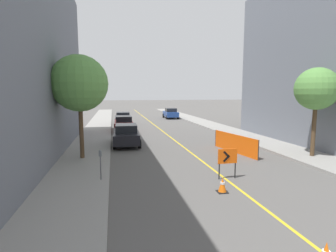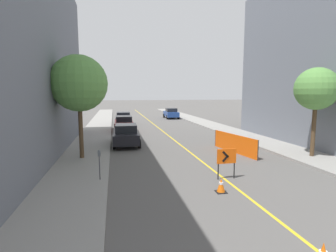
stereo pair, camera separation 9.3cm
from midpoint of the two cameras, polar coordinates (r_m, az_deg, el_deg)
The scene contains 13 objects.
lane_stripe at distance 29.88m, azimuth -2.41°, elevation -0.26°, with size 0.12×65.12×0.01m.
sidewalk_left at distance 29.52m, azimuth -15.12°, elevation -0.48°, with size 2.86×65.12×0.13m.
sidewalk_right at distance 31.61m, azimuth 9.43°, elevation 0.17°, with size 2.86×65.12×0.13m.
traffic_cone_third at distance 10.70m, azimuth 11.50°, elevation -12.51°, with size 0.40×0.40×0.57m.
arrow_barricade_primary at distance 12.14m, azimuth 12.62°, elevation -6.75°, with size 0.91×0.09×1.38m.
safety_mesh_fence at distance 17.66m, azimuth 14.12°, elevation -3.69°, with size 0.85×4.50×1.20m.
parked_car_curb_near at distance 19.67m, azimuth -9.23°, elevation -1.89°, with size 1.95×4.36×1.59m.
parked_car_curb_mid at distance 26.77m, azimuth -9.71°, elevation 0.49°, with size 1.94×4.32×1.59m.
parked_car_curb_far at distance 32.47m, azimuth -9.88°, elevation 1.64°, with size 1.94×4.32×1.59m.
parked_car_opposite_side at distance 40.37m, azimuth 0.50°, elevation 2.81°, with size 1.96×4.36×1.59m.
parking_meter_near_curb at distance 11.71m, azimuth -14.74°, elevation -6.90°, with size 0.12×0.11×1.32m.
street_tree_left_near at distance 15.72m, azimuth -18.89°, elevation 8.74°, with size 3.19×3.19×5.88m.
street_tree_right_near at distance 17.62m, azimuth 29.48°, elevation 6.98°, with size 2.46×2.46×5.21m.
Camera 1 is at (-4.91, 3.34, 3.86)m, focal length 28.00 mm.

